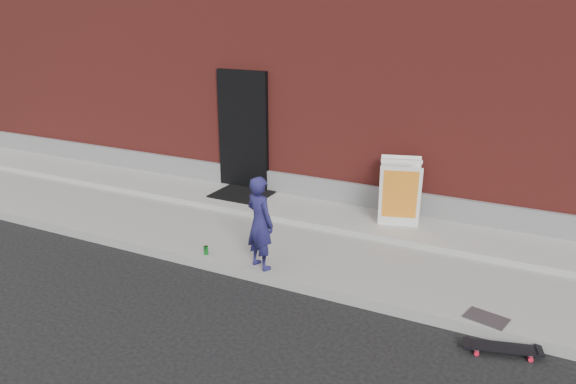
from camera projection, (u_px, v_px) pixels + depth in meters
The scene contains 10 objects.
ground at pixel (298, 293), 7.55m from camera, with size 80.00×80.00×0.00m, color black.
sidewalk at pixel (340, 247), 8.79m from camera, with size 20.00×3.00×0.15m, color gray.
apron at pixel (360, 220), 9.51m from camera, with size 20.00×1.20×0.10m, color #999993.
building at pixel (433, 59), 12.66m from camera, with size 20.00×8.10×5.00m.
child at pixel (260, 223), 7.75m from camera, with size 0.49×0.32×1.34m, color #1C1B4C.
skateboard at pixel (503, 348), 6.22m from camera, with size 0.84×0.42×0.09m.
pizza_sign at pixel (400, 192), 9.07m from camera, with size 0.84×0.92×1.09m.
soda_can at pixel (206, 250), 8.33m from camera, with size 0.07×0.07×0.13m, color #1C8E2D.
doormat at pixel (242, 194), 10.61m from camera, with size 1.03×0.83×0.03m, color black.
utility_plate at pixel (486, 318), 6.65m from camera, with size 0.48×0.31×0.01m, color #4D4D52.
Camera 1 is at (2.90, -6.05, 3.71)m, focal length 35.00 mm.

